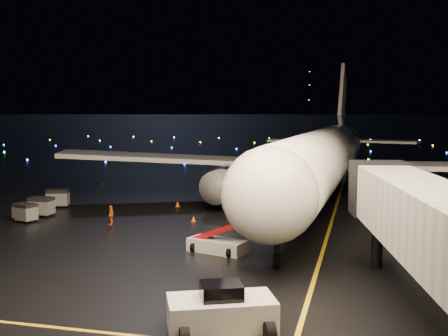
{
  "coord_description": "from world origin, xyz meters",
  "views": [
    {
      "loc": [
        14.61,
        -31.62,
        9.74
      ],
      "look_at": [
        3.64,
        12.0,
        5.0
      ],
      "focal_mm": 45.0,
      "sensor_mm": 36.0,
      "label": 1
    }
  ],
  "objects": [
    {
      "name": "lane_centre",
      "position": [
        12.0,
        15.0,
        0.01
      ],
      "size": [
        0.25,
        80.0,
        0.02
      ],
      "primitive_type": "cube",
      "color": "gold",
      "rests_on": "ground"
    },
    {
      "name": "baggage_cart_2",
      "position": [
        -13.87,
        13.28,
        0.86
      ],
      "size": [
        2.06,
        1.46,
        1.72
      ],
      "primitive_type": "cube",
      "rotation": [
        0.0,
        0.0,
        0.02
      ],
      "color": "gray",
      "rests_on": "ground"
    },
    {
      "name": "ground",
      "position": [
        0.0,
        300.0,
        0.0
      ],
      "size": [
        2000.0,
        2000.0,
        0.0
      ],
      "primitive_type": "plane",
      "color": "black",
      "rests_on": "ground"
    },
    {
      "name": "safety_cone_1",
      "position": [
        2.61,
        23.21,
        0.26
      ],
      "size": [
        0.46,
        0.46,
        0.52
      ],
      "primitive_type": "cone",
      "rotation": [
        0.0,
        0.0,
        0.01
      ],
      "color": "#F46705",
      "rests_on": "ground"
    },
    {
      "name": "taxiway_lights",
      "position": [
        0.0,
        106.0,
        0.18
      ],
      "size": [
        164.0,
        92.0,
        0.36
      ],
      "primitive_type": null,
      "color": "black",
      "rests_on": "ground"
    },
    {
      "name": "airliner",
      "position": [
        10.54,
        26.33,
        7.99
      ],
      "size": [
        58.49,
        55.78,
        15.98
      ],
      "primitive_type": null,
      "rotation": [
        0.0,
        0.0,
        -0.04
      ],
      "color": "white",
      "rests_on": "ground"
    },
    {
      "name": "safety_cone_2",
      "position": [
        -3.42,
        21.01,
        0.27
      ],
      "size": [
        0.6,
        0.6,
        0.53
      ],
      "primitive_type": "cone",
      "rotation": [
        0.0,
        0.0,
        0.34
      ],
      "color": "#F46705",
      "rests_on": "ground"
    },
    {
      "name": "safety_cone_3",
      "position": [
        -18.49,
        34.7,
        0.25
      ],
      "size": [
        0.54,
        0.54,
        0.51
      ],
      "primitive_type": "cone",
      "rotation": [
        0.0,
        0.0,
        0.25
      ],
      "color": "#F46705",
      "rests_on": "ground"
    },
    {
      "name": "baggage_cart_0",
      "position": [
        -14.91,
        17.87,
        0.88
      ],
      "size": [
        2.44,
        2.04,
        1.77
      ],
      "primitive_type": "cube",
      "rotation": [
        0.0,
        0.0,
        0.32
      ],
      "color": "gray",
      "rests_on": "ground"
    },
    {
      "name": "pushback_tug",
      "position": [
        8.72,
        -8.69,
        1.11
      ],
      "size": [
        5.23,
        4.08,
        2.21
      ],
      "primitive_type": "cube",
      "rotation": [
        0.0,
        0.0,
        0.41
      ],
      "color": "silver",
      "rests_on": "ground"
    },
    {
      "name": "belt_loader",
      "position": [
        5.02,
        4.63,
        1.44
      ],
      "size": [
        6.15,
        3.33,
        2.88
      ],
      "primitive_type": null,
      "rotation": [
        0.0,
        0.0,
        -0.31
      ],
      "color": "silver",
      "rests_on": "ground"
    },
    {
      "name": "baggage_cart_1",
      "position": [
        -13.83,
        10.65,
        0.79
      ],
      "size": [
        2.16,
        1.79,
        1.58
      ],
      "primitive_type": "cube",
      "rotation": [
        0.0,
        0.0,
        -0.3
      ],
      "color": "gray",
      "rests_on": "ground"
    },
    {
      "name": "safety_cone_0",
      "position": [
        0.33,
        14.28,
        0.25
      ],
      "size": [
        0.46,
        0.46,
        0.5
      ],
      "primitive_type": "cone",
      "rotation": [
        0.0,
        0.0,
        0.04
      ],
      "color": "#F46705",
      "rests_on": "ground"
    },
    {
      "name": "crew_c",
      "position": [
        -6.02,
        11.29,
        0.83
      ],
      "size": [
        0.5,
        1.01,
        1.66
      ],
      "primitive_type": "imported",
      "rotation": [
        0.0,
        0.0,
        -1.47
      ],
      "color": "orange",
      "rests_on": "ground"
    },
    {
      "name": "radio_mast",
      "position": [
        -60.0,
        740.0,
        32.0
      ],
      "size": [
        1.8,
        1.8,
        64.0
      ],
      "primitive_type": "cylinder",
      "color": "black",
      "rests_on": "ground"
    }
  ]
}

